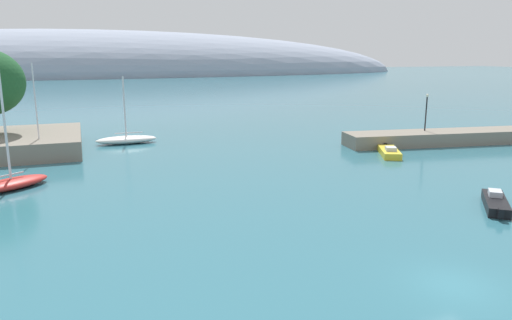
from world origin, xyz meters
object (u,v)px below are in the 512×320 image
sailboat_navy_mid_mooring (41,153)px  harbor_lamp_post (426,108)px  motorboat_yellow_foreground (389,152)px  motorboat_black_alongside_breakwater (496,203)px  sailboat_white_near_shore (126,139)px  sailboat_red_outer_mooring (11,182)px

sailboat_navy_mid_mooring → harbor_lamp_post: size_ratio=2.21×
motorboat_yellow_foreground → motorboat_black_alongside_breakwater: 17.92m
sailboat_navy_mid_mooring → motorboat_black_alongside_breakwater: size_ratio=2.02×
sailboat_navy_mid_mooring → harbor_lamp_post: (42.87, -7.17, 3.74)m
sailboat_white_near_shore → harbor_lamp_post: size_ratio=1.82×
sailboat_navy_mid_mooring → sailboat_red_outer_mooring: size_ratio=0.99×
sailboat_navy_mid_mooring → harbor_lamp_post: sailboat_navy_mid_mooring is taller
motorboat_black_alongside_breakwater → harbor_lamp_post: harbor_lamp_post is taller
harbor_lamp_post → sailboat_red_outer_mooring: bearing=-173.7°
sailboat_red_outer_mooring → harbor_lamp_post: sailboat_red_outer_mooring is taller
sailboat_navy_mid_mooring → motorboat_black_alongside_breakwater: 42.74m
sailboat_white_near_shore → sailboat_navy_mid_mooring: sailboat_navy_mid_mooring is taller
sailboat_red_outer_mooring → sailboat_navy_mid_mooring: bearing=46.8°
motorboat_yellow_foreground → motorboat_black_alongside_breakwater: size_ratio=1.16×
sailboat_navy_mid_mooring → motorboat_black_alongside_breakwater: (31.28, -29.12, -0.14)m
sailboat_white_near_shore → motorboat_yellow_foreground: 30.59m
sailboat_navy_mid_mooring → motorboat_black_alongside_breakwater: sailboat_navy_mid_mooring is taller
sailboat_white_near_shore → sailboat_navy_mid_mooring: 10.48m
sailboat_white_near_shore → motorboat_black_alongside_breakwater: bearing=121.8°
sailboat_white_near_shore → motorboat_black_alongside_breakwater: size_ratio=1.67×
sailboat_white_near_shore → sailboat_navy_mid_mooring: (-9.17, -5.08, -0.01)m
motorboat_yellow_foreground → harbor_lamp_post: harbor_lamp_post is taller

